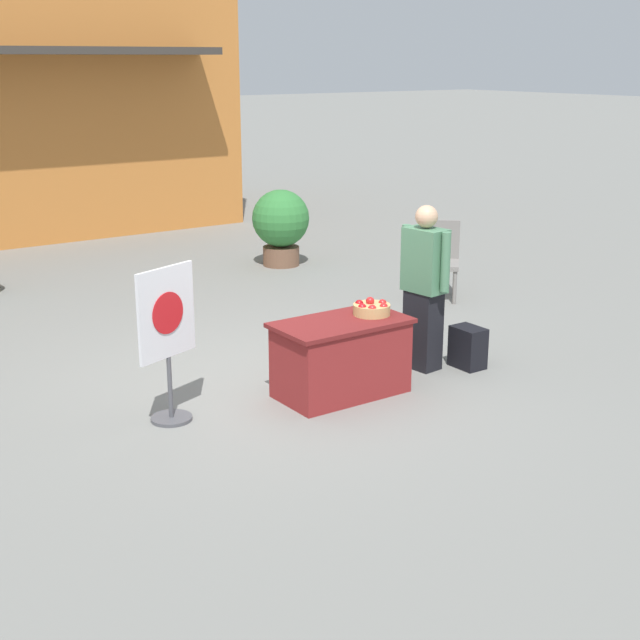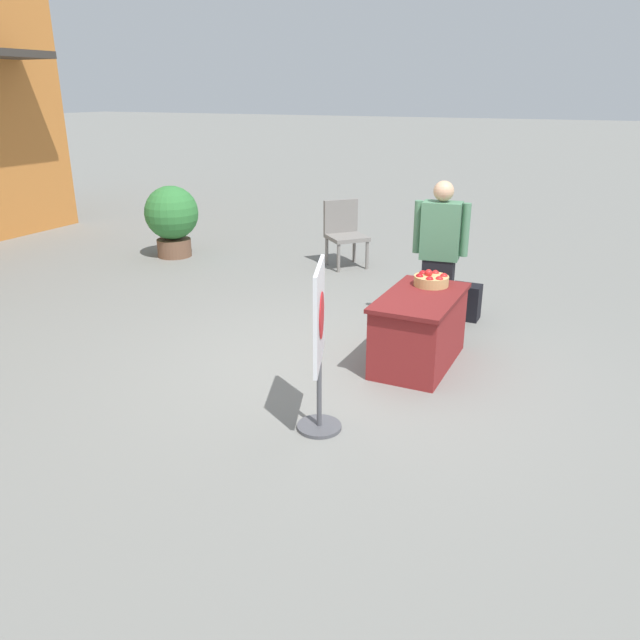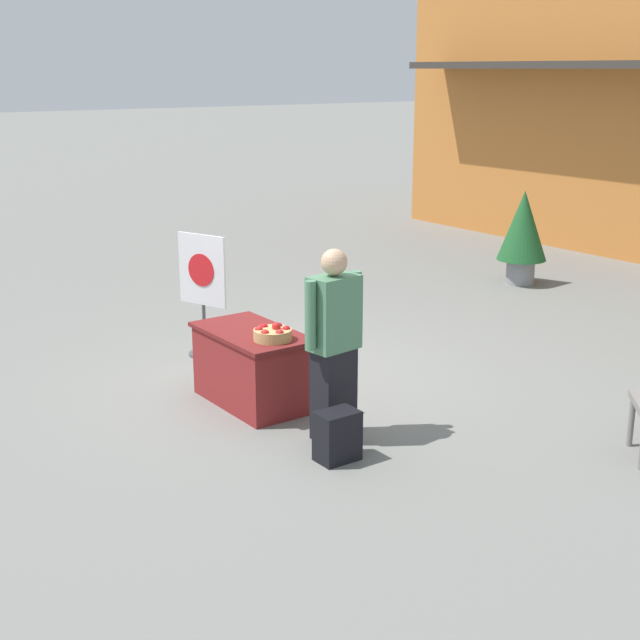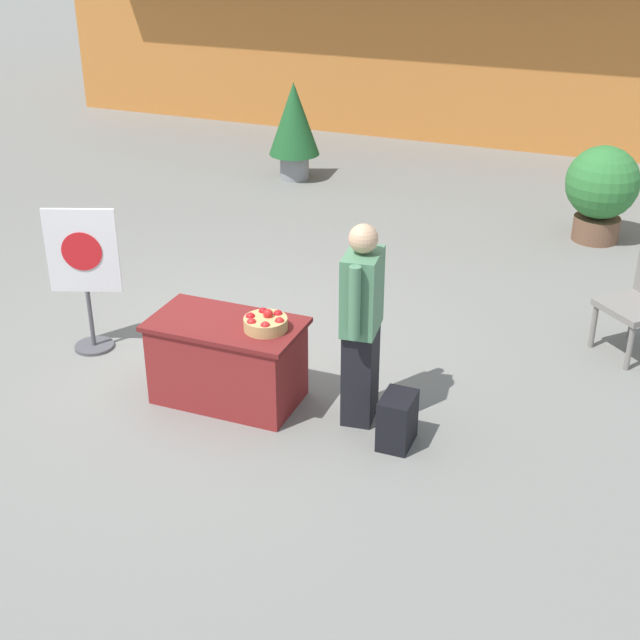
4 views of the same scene
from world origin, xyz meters
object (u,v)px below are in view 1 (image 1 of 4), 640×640
(person_visitor, at_px, (424,287))
(backpack, at_px, (468,347))
(poster_board, at_px, (167,336))
(patio_chair, at_px, (438,255))
(display_table, at_px, (341,358))
(apple_basket, at_px, (372,308))
(potted_plant_far_left, at_px, (281,223))

(person_visitor, height_order, backpack, person_visitor)
(poster_board, relative_size, patio_chair, 1.37)
(display_table, height_order, poster_board, poster_board)
(apple_basket, relative_size, backpack, 0.83)
(backpack, xyz_separation_m, poster_board, (-3.08, 0.45, 0.55))
(backpack, bearing_deg, apple_basket, 173.87)
(display_table, relative_size, apple_basket, 3.56)
(person_visitor, bearing_deg, backpack, 140.72)
(person_visitor, bearing_deg, display_table, 0.00)
(apple_basket, bearing_deg, potted_plant_far_left, 66.92)
(potted_plant_far_left, bearing_deg, display_table, -116.48)
(person_visitor, distance_m, poster_board, 2.69)
(backpack, bearing_deg, patio_chair, 54.57)
(display_table, xyz_separation_m, person_visitor, (1.11, 0.13, 0.49))
(backpack, height_order, potted_plant_far_left, potted_plant_far_left)
(poster_board, bearing_deg, apple_basket, 59.97)
(person_visitor, bearing_deg, poster_board, -11.06)
(display_table, distance_m, apple_basket, 0.55)
(poster_board, relative_size, potted_plant_far_left, 1.19)
(display_table, bearing_deg, person_visitor, 6.76)
(apple_basket, relative_size, person_visitor, 0.21)
(apple_basket, relative_size, patio_chair, 0.35)
(poster_board, bearing_deg, potted_plant_far_left, 118.25)
(patio_chair, bearing_deg, poster_board, -25.77)
(display_table, xyz_separation_m, backpack, (1.50, -0.12, -0.15))
(apple_basket, xyz_separation_m, patio_chair, (2.76, 2.14, -0.22))
(apple_basket, height_order, person_visitor, person_visitor)
(display_table, relative_size, potted_plant_far_left, 1.08)
(display_table, bearing_deg, poster_board, 168.05)
(person_visitor, height_order, patio_chair, person_visitor)
(potted_plant_far_left, bearing_deg, apple_basket, -113.08)
(display_table, height_order, backpack, display_table)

